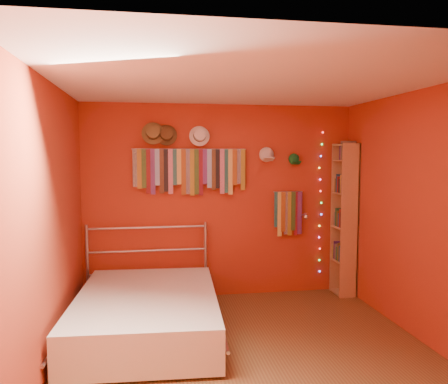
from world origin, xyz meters
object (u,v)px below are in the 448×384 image
tie_rack (190,169)px  reading_lamp (305,216)px  bed (147,313)px  bookshelf (347,218)px

tie_rack → reading_lamp: (1.48, -0.15, -0.62)m
tie_rack → bed: bearing=-116.9°
reading_lamp → bookshelf: bookshelf is taller
bookshelf → bed: bearing=-160.5°
bookshelf → reading_lamp: bearing=179.6°
bookshelf → tie_rack: bearing=175.7°
bed → tie_rack: bearing=66.3°
bookshelf → bed: bookshelf is taller
bed → reading_lamp: bearing=27.8°
reading_lamp → bookshelf: size_ratio=0.14×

